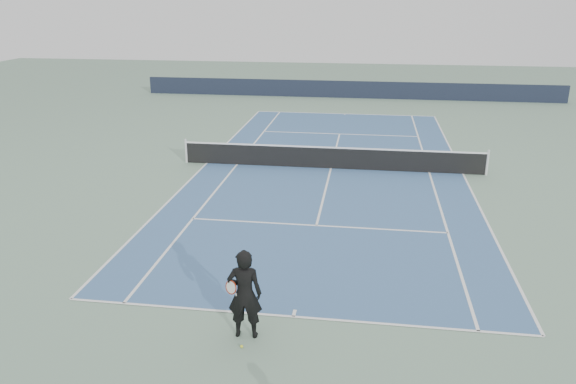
# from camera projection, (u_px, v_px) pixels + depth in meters

# --- Properties ---
(ground) EXTENTS (80.00, 80.00, 0.00)m
(ground) POSITION_uv_depth(u_px,v_px,m) (331.00, 169.00, 24.00)
(ground) COLOR slate
(court_surface) EXTENTS (10.97, 23.77, 0.01)m
(court_surface) POSITION_uv_depth(u_px,v_px,m) (331.00, 168.00, 24.00)
(court_surface) COLOR #3A5E8A
(court_surface) RESTS_ON ground
(tennis_net) EXTENTS (12.90, 0.10, 1.07)m
(tennis_net) POSITION_uv_depth(u_px,v_px,m) (331.00, 157.00, 23.83)
(tennis_net) COLOR silver
(tennis_net) RESTS_ON ground
(windscreen_far) EXTENTS (30.00, 0.25, 1.20)m
(windscreen_far) POSITION_uv_depth(u_px,v_px,m) (349.00, 89.00, 40.51)
(windscreen_far) COLOR black
(windscreen_far) RESTS_ON ground
(tennis_player) EXTENTS (0.85, 0.60, 2.04)m
(tennis_player) POSITION_uv_depth(u_px,v_px,m) (245.00, 294.00, 11.88)
(tennis_player) COLOR black
(tennis_player) RESTS_ON ground
(tennis_ball) EXTENTS (0.07, 0.07, 0.07)m
(tennis_ball) POSITION_uv_depth(u_px,v_px,m) (242.00, 346.00, 11.77)
(tennis_ball) COLOR yellow
(tennis_ball) RESTS_ON ground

